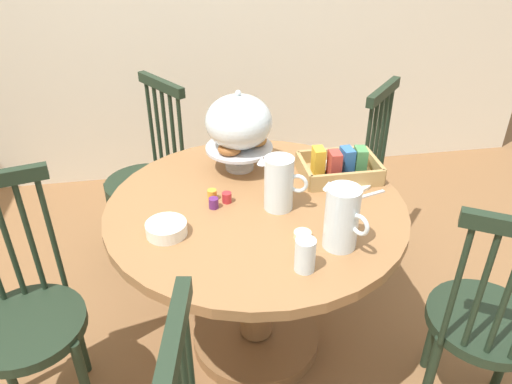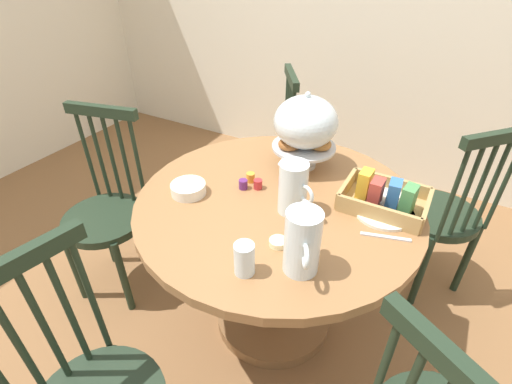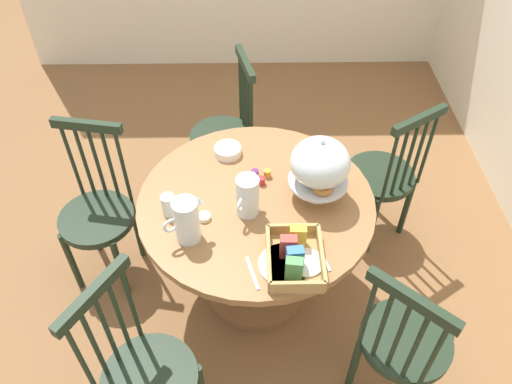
{
  "view_description": "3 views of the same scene",
  "coord_description": "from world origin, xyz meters",
  "px_view_note": "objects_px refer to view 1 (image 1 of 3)",
  "views": [
    {
      "loc": [
        -0.16,
        -1.36,
        1.72
      ],
      "look_at": [
        0.1,
        0.15,
        0.79
      ],
      "focal_mm": 34.05,
      "sensor_mm": 36.0,
      "label": 1
    },
    {
      "loc": [
        0.61,
        -0.94,
        1.6
      ],
      "look_at": [
        -0.0,
        0.15,
        0.74
      ],
      "focal_mm": 26.29,
      "sensor_mm": 36.0,
      "label": 2
    },
    {
      "loc": [
        1.75,
        0.13,
        2.44
      ],
      "look_at": [
        0.1,
        0.15,
        0.79
      ],
      "focal_mm": 35.22,
      "sensor_mm": 36.0,
      "label": 3
    }
  ],
  "objects_px": {
    "china_plate_small": "(338,166)",
    "cereal_bowl": "(166,229)",
    "windsor_chair_near_window": "(27,321)",
    "pastry_stand_with_dome": "(239,125)",
    "orange_juice_pitcher": "(341,220)",
    "china_plate_large": "(345,179)",
    "windsor_chair_host_seat": "(148,182)",
    "butter_dish": "(303,235)",
    "windsor_chair_far_side": "(347,177)",
    "drinking_glass": "(305,255)",
    "cereal_basket": "(339,167)",
    "milk_pitcher": "(279,186)",
    "dining_table": "(256,252)",
    "windsor_chair_facing_door": "(485,326)"
  },
  "relations": [
    {
      "from": "china_plate_small",
      "to": "cereal_bowl",
      "type": "distance_m",
      "value": 0.8
    },
    {
      "from": "windsor_chair_near_window",
      "to": "china_plate_small",
      "type": "distance_m",
      "value": 1.32
    },
    {
      "from": "pastry_stand_with_dome",
      "to": "china_plate_small",
      "type": "distance_m",
      "value": 0.45
    },
    {
      "from": "windsor_chair_near_window",
      "to": "orange_juice_pitcher",
      "type": "height_order",
      "value": "windsor_chair_near_window"
    },
    {
      "from": "china_plate_large",
      "to": "china_plate_small",
      "type": "relative_size",
      "value": 1.47
    },
    {
      "from": "windsor_chair_host_seat",
      "to": "butter_dish",
      "type": "xyz_separation_m",
      "value": [
        0.56,
        -0.98,
        0.3
      ]
    },
    {
      "from": "windsor_chair_far_side",
      "to": "windsor_chair_host_seat",
      "type": "height_order",
      "value": "same"
    },
    {
      "from": "pastry_stand_with_dome",
      "to": "drinking_glass",
      "type": "height_order",
      "value": "pastry_stand_with_dome"
    },
    {
      "from": "windsor_chair_far_side",
      "to": "butter_dish",
      "type": "distance_m",
      "value": 1.03
    },
    {
      "from": "windsor_chair_far_side",
      "to": "cereal_basket",
      "type": "distance_m",
      "value": 0.62
    },
    {
      "from": "milk_pitcher",
      "to": "china_plate_small",
      "type": "relative_size",
      "value": 1.35
    },
    {
      "from": "windsor_chair_host_seat",
      "to": "china_plate_large",
      "type": "bearing_deg",
      "value": -37.06
    },
    {
      "from": "china_plate_small",
      "to": "dining_table",
      "type": "bearing_deg",
      "value": -152.34
    },
    {
      "from": "windsor_chair_near_window",
      "to": "orange_juice_pitcher",
      "type": "relative_size",
      "value": 4.5
    },
    {
      "from": "windsor_chair_near_window",
      "to": "pastry_stand_with_dome",
      "type": "height_order",
      "value": "pastry_stand_with_dome"
    },
    {
      "from": "butter_dish",
      "to": "windsor_chair_far_side",
      "type": "bearing_deg",
      "value": 60.92
    },
    {
      "from": "windsor_chair_host_seat",
      "to": "dining_table",
      "type": "bearing_deg",
      "value": -59.04
    },
    {
      "from": "cereal_bowl",
      "to": "pastry_stand_with_dome",
      "type": "bearing_deg",
      "value": 54.03
    },
    {
      "from": "milk_pitcher",
      "to": "drinking_glass",
      "type": "bearing_deg",
      "value": -89.11
    },
    {
      "from": "cereal_bowl",
      "to": "butter_dish",
      "type": "xyz_separation_m",
      "value": [
        0.45,
        -0.1,
        -0.01
      ]
    },
    {
      "from": "windsor_chair_near_window",
      "to": "windsor_chair_far_side",
      "type": "xyz_separation_m",
      "value": [
        1.44,
        0.8,
        0.0
      ]
    },
    {
      "from": "cereal_bowl",
      "to": "orange_juice_pitcher",
      "type": "bearing_deg",
      "value": -15.82
    },
    {
      "from": "orange_juice_pitcher",
      "to": "cereal_basket",
      "type": "xyz_separation_m",
      "value": [
        0.15,
        0.45,
        -0.06
      ]
    },
    {
      "from": "windsor_chair_facing_door",
      "to": "orange_juice_pitcher",
      "type": "height_order",
      "value": "windsor_chair_facing_door"
    },
    {
      "from": "china_plate_small",
      "to": "milk_pitcher",
      "type": "bearing_deg",
      "value": -141.91
    },
    {
      "from": "china_plate_small",
      "to": "pastry_stand_with_dome",
      "type": "bearing_deg",
      "value": 168.14
    },
    {
      "from": "windsor_chair_facing_door",
      "to": "cereal_bowl",
      "type": "relative_size",
      "value": 6.96
    },
    {
      "from": "pastry_stand_with_dome",
      "to": "milk_pitcher",
      "type": "bearing_deg",
      "value": -73.18
    },
    {
      "from": "china_plate_large",
      "to": "drinking_glass",
      "type": "relative_size",
      "value": 2.0
    },
    {
      "from": "windsor_chair_host_seat",
      "to": "windsor_chair_near_window",
      "type": "bearing_deg",
      "value": -113.54
    },
    {
      "from": "cereal_basket",
      "to": "drinking_glass",
      "type": "relative_size",
      "value": 2.87
    },
    {
      "from": "pastry_stand_with_dome",
      "to": "cereal_basket",
      "type": "bearing_deg",
      "value": -18.88
    },
    {
      "from": "windsor_chair_facing_door",
      "to": "cereal_bowl",
      "type": "distance_m",
      "value": 1.15
    },
    {
      "from": "windsor_chair_facing_door",
      "to": "china_plate_small",
      "type": "bearing_deg",
      "value": 116.89
    },
    {
      "from": "windsor_chair_near_window",
      "to": "cereal_basket",
      "type": "distance_m",
      "value": 1.3
    },
    {
      "from": "windsor_chair_far_side",
      "to": "drinking_glass",
      "type": "bearing_deg",
      "value": -116.74
    },
    {
      "from": "windsor_chair_near_window",
      "to": "pastry_stand_with_dome",
      "type": "xyz_separation_m",
      "value": [
        0.82,
        0.47,
        0.49
      ]
    },
    {
      "from": "drinking_glass",
      "to": "windsor_chair_near_window",
      "type": "bearing_deg",
      "value": 166.75
    },
    {
      "from": "cereal_bowl",
      "to": "drinking_glass",
      "type": "height_order",
      "value": "drinking_glass"
    },
    {
      "from": "dining_table",
      "to": "cereal_bowl",
      "type": "height_order",
      "value": "cereal_bowl"
    },
    {
      "from": "china_plate_large",
      "to": "windsor_chair_far_side",
      "type": "bearing_deg",
      "value": 67.64
    },
    {
      "from": "windsor_chair_facing_door",
      "to": "pastry_stand_with_dome",
      "type": "distance_m",
      "value": 1.17
    },
    {
      "from": "windsor_chair_host_seat",
      "to": "orange_juice_pitcher",
      "type": "distance_m",
      "value": 1.3
    },
    {
      "from": "cereal_bowl",
      "to": "dining_table",
      "type": "bearing_deg",
      "value": 22.94
    },
    {
      "from": "orange_juice_pitcher",
      "to": "china_plate_small",
      "type": "distance_m",
      "value": 0.53
    },
    {
      "from": "drinking_glass",
      "to": "butter_dish",
      "type": "relative_size",
      "value": 1.83
    },
    {
      "from": "windsor_chair_host_seat",
      "to": "milk_pitcher",
      "type": "height_order",
      "value": "windsor_chair_host_seat"
    },
    {
      "from": "windsor_chair_far_side",
      "to": "china_plate_large",
      "type": "xyz_separation_m",
      "value": [
        -0.21,
        -0.51,
        0.29
      ]
    },
    {
      "from": "pastry_stand_with_dome",
      "to": "orange_juice_pitcher",
      "type": "bearing_deg",
      "value": -67.1
    },
    {
      "from": "windsor_chair_host_seat",
      "to": "cereal_bowl",
      "type": "xyz_separation_m",
      "value": [
        0.11,
        -0.88,
        0.31
      ]
    }
  ]
}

